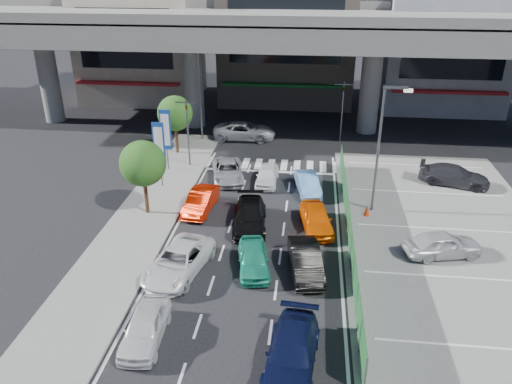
# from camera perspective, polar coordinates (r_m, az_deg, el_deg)

# --- Properties ---
(ground) EXTENTS (120.00, 120.00, 0.00)m
(ground) POSITION_cam_1_polar(r_m,az_deg,el_deg) (27.23, -0.61, -7.18)
(ground) COLOR black
(ground) RESTS_ON ground
(parking_lot) EXTENTS (12.00, 28.00, 0.06)m
(parking_lot) POSITION_cam_1_polar(r_m,az_deg,el_deg) (29.89, 21.44, -5.87)
(parking_lot) COLOR slate
(parking_lot) RESTS_ON ground
(sidewalk_left) EXTENTS (4.00, 30.00, 0.12)m
(sidewalk_left) POSITION_cam_1_polar(r_m,az_deg,el_deg) (32.05, -12.25, -2.34)
(sidewalk_left) COLOR slate
(sidewalk_left) RESTS_ON ground
(fence_run) EXTENTS (0.16, 22.00, 1.80)m
(fence_run) POSITION_cam_1_polar(r_m,az_deg,el_deg) (27.57, 10.68, -5.04)
(fence_run) COLOR #1C5327
(fence_run) RESTS_ON ground
(expressway) EXTENTS (64.00, 14.00, 10.75)m
(expressway) POSITION_cam_1_polar(r_m,az_deg,el_deg) (45.25, 2.92, 17.87)
(expressway) COLOR slate
(expressway) RESTS_ON ground
(building_west) EXTENTS (12.00, 10.90, 13.00)m
(building_west) POSITION_cam_1_polar(r_m,az_deg,el_deg) (58.47, -12.98, 16.75)
(building_west) COLOR gray
(building_west) RESTS_ON ground
(building_center) EXTENTS (14.00, 10.90, 15.00)m
(building_center) POSITION_cam_1_polar(r_m,az_deg,el_deg) (56.27, 3.68, 18.02)
(building_center) COLOR gray
(building_center) RESTS_ON ground
(building_east) EXTENTS (12.00, 10.90, 12.00)m
(building_east) POSITION_cam_1_polar(r_m,az_deg,el_deg) (56.95, 20.46, 15.12)
(building_east) COLOR gray
(building_east) RESTS_ON ground
(traffic_light_left) EXTENTS (1.60, 1.24, 5.20)m
(traffic_light_left) POSITION_cam_1_polar(r_m,az_deg,el_deg) (37.50, -7.90, 8.53)
(traffic_light_left) COLOR #595B60
(traffic_light_left) RESTS_ON ground
(traffic_light_right) EXTENTS (1.60, 1.24, 5.20)m
(traffic_light_right) POSITION_cam_1_polar(r_m,az_deg,el_deg) (43.20, 9.93, 10.64)
(traffic_light_right) COLOR #595B60
(traffic_light_right) RESTS_ON ground
(street_lamp_right) EXTENTS (1.65, 0.22, 8.00)m
(street_lamp_right) POSITION_cam_1_polar(r_m,az_deg,el_deg) (30.72, 14.24, 5.82)
(street_lamp_right) COLOR #595B60
(street_lamp_right) RESTS_ON ground
(street_lamp_left) EXTENTS (1.65, 0.22, 8.00)m
(street_lamp_left) POSITION_cam_1_polar(r_m,az_deg,el_deg) (42.95, -6.21, 11.93)
(street_lamp_left) COLOR #595B60
(street_lamp_left) RESTS_ON ground
(signboard_near) EXTENTS (0.80, 0.14, 4.70)m
(signboard_near) POSITION_cam_1_polar(r_m,az_deg,el_deg) (34.38, -11.01, 5.20)
(signboard_near) COLOR #595B60
(signboard_near) RESTS_ON ground
(signboard_far) EXTENTS (0.80, 0.14, 4.70)m
(signboard_far) POSITION_cam_1_polar(r_m,az_deg,el_deg) (37.20, -10.29, 6.81)
(signboard_far) COLOR #595B60
(signboard_far) RESTS_ON ground
(tree_near) EXTENTS (2.80, 2.80, 4.80)m
(tree_near) POSITION_cam_1_polar(r_m,az_deg,el_deg) (30.68, -12.81, 3.17)
(tree_near) COLOR #382314
(tree_near) RESTS_ON ground
(tree_far) EXTENTS (2.80, 2.80, 4.80)m
(tree_far) POSITION_cam_1_polar(r_m,az_deg,el_deg) (40.37, -9.24, 8.85)
(tree_far) COLOR #382314
(tree_far) RESTS_ON ground
(van_white_back_left) EXTENTS (1.72, 3.96, 1.33)m
(van_white_back_left) POSITION_cam_1_polar(r_m,az_deg,el_deg) (22.01, -12.56, -14.82)
(van_white_back_left) COLOR silver
(van_white_back_left) RESTS_ON ground
(minivan_navy_back) EXTENTS (2.37, 4.92, 1.38)m
(minivan_navy_back) POSITION_cam_1_polar(r_m,az_deg,el_deg) (20.41, 4.11, -17.87)
(minivan_navy_back) COLOR black
(minivan_navy_back) RESTS_ON ground
(sedan_white_mid_left) EXTENTS (3.29, 5.34, 1.38)m
(sedan_white_mid_left) POSITION_cam_1_polar(r_m,az_deg,el_deg) (25.74, -8.84, -7.82)
(sedan_white_mid_left) COLOR white
(sedan_white_mid_left) RESTS_ON ground
(taxi_teal_mid) EXTENTS (2.17, 4.02, 1.30)m
(taxi_teal_mid) POSITION_cam_1_polar(r_m,az_deg,el_deg) (25.74, -0.29, -7.58)
(taxi_teal_mid) COLOR #219B79
(taxi_teal_mid) RESTS_ON ground
(hatch_black_mid_right) EXTENTS (2.12, 4.37, 1.38)m
(hatch_black_mid_right) POSITION_cam_1_polar(r_m,az_deg,el_deg) (25.58, 5.69, -7.84)
(hatch_black_mid_right) COLOR black
(hatch_black_mid_right) RESTS_ON ground
(taxi_orange_left) EXTENTS (1.75, 4.16, 1.34)m
(taxi_orange_left) POSITION_cam_1_polar(r_m,az_deg,el_deg) (31.64, -6.32, -1.02)
(taxi_orange_left) COLOR red
(taxi_orange_left) RESTS_ON ground
(sedan_black_mid) EXTENTS (2.39, 4.92, 1.38)m
(sedan_black_mid) POSITION_cam_1_polar(r_m,az_deg,el_deg) (29.55, -0.73, -2.83)
(sedan_black_mid) COLOR black
(sedan_black_mid) RESTS_ON ground
(taxi_orange_right) EXTENTS (2.31, 4.27, 1.38)m
(taxi_orange_right) POSITION_cam_1_polar(r_m,az_deg,el_deg) (29.54, 6.92, -3.04)
(taxi_orange_right) COLOR #E95D02
(taxi_orange_right) RESTS_ON ground
(wagon_silver_front_left) EXTENTS (3.05, 4.92, 1.27)m
(wagon_silver_front_left) POSITION_cam_1_polar(r_m,az_deg,el_deg) (35.99, -3.25, 2.41)
(wagon_silver_front_left) COLOR #9FA0A6
(wagon_silver_front_left) RESTS_ON ground
(sedan_white_front_mid) EXTENTS (1.53, 3.67, 1.24)m
(sedan_white_front_mid) POSITION_cam_1_polar(r_m,az_deg,el_deg) (35.24, 1.29, 1.91)
(sedan_white_front_mid) COLOR white
(sedan_white_front_mid) RESTS_ON ground
(kei_truck_front_right) EXTENTS (2.06, 3.98, 1.25)m
(kei_truck_front_right) POSITION_cam_1_polar(r_m,az_deg,el_deg) (34.15, 5.92, 0.98)
(kei_truck_front_right) COLOR #5181BE
(kei_truck_front_right) RESTS_ON ground
(crossing_wagon_silver) EXTENTS (5.46, 2.62, 1.50)m
(crossing_wagon_silver) POSITION_cam_1_polar(r_m,az_deg,el_deg) (44.06, -1.34, 6.98)
(crossing_wagon_silver) COLOR #A9ACB1
(crossing_wagon_silver) RESTS_ON ground
(parked_sedan_white) EXTENTS (4.34, 2.58, 1.38)m
(parked_sedan_white) POSITION_cam_1_polar(r_m,az_deg,el_deg) (28.51, 20.55, -5.60)
(parked_sedan_white) COLOR beige
(parked_sedan_white) RESTS_ON parking_lot
(parked_sedan_dgrey) EXTENTS (5.08, 3.14, 1.38)m
(parked_sedan_dgrey) POSITION_cam_1_polar(r_m,az_deg,el_deg) (37.59, 21.71, 1.78)
(parked_sedan_dgrey) COLOR #2D2D32
(parked_sedan_dgrey) RESTS_ON parking_lot
(traffic_cone) EXTENTS (0.43, 0.43, 0.72)m
(traffic_cone) POSITION_cam_1_polar(r_m,az_deg,el_deg) (31.61, 12.57, -2.04)
(traffic_cone) COLOR red
(traffic_cone) RESTS_ON parking_lot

